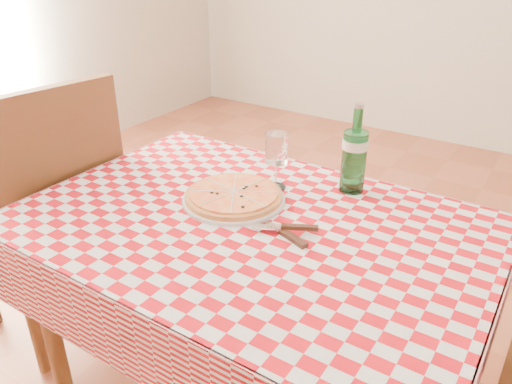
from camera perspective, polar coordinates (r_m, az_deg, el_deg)
dining_table at (r=1.45m, az=-0.64°, el=-6.70°), size 1.20×0.80×0.75m
tablecloth at (r=1.40m, az=-0.66°, el=-3.48°), size 1.30×0.90×0.01m
chair_far at (r=1.97m, az=-22.32°, el=-1.13°), size 0.54×0.54×1.05m
pizza_plate at (r=1.49m, az=-2.55°, el=-0.34°), size 0.37×0.37×0.04m
water_bottle at (r=1.54m, az=11.24°, el=4.90°), size 0.08×0.08×0.28m
wine_glass at (r=1.54m, az=2.32°, el=3.54°), size 0.08×0.08×0.18m
cutlery at (r=1.34m, az=2.89°, el=-4.14°), size 0.27×0.24×0.03m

